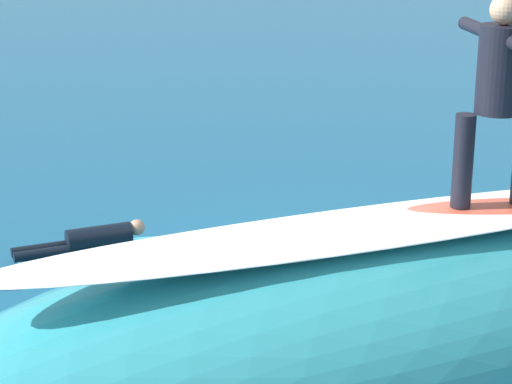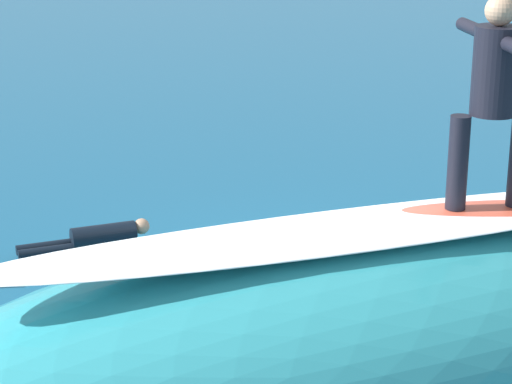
{
  "view_description": "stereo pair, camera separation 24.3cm",
  "coord_description": "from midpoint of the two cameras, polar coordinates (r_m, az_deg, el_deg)",
  "views": [
    {
      "loc": [
        1.86,
        9.46,
        4.38
      ],
      "look_at": [
        0.6,
        0.35,
        1.34
      ],
      "focal_mm": 69.78,
      "sensor_mm": 36.0,
      "label": 1
    },
    {
      "loc": [
        1.62,
        9.49,
        4.38
      ],
      "look_at": [
        0.6,
        0.35,
        1.34
      ],
      "focal_mm": 69.78,
      "sensor_mm": 36.0,
      "label": 2
    }
  ],
  "objects": [
    {
      "name": "ground_plane",
      "position": [
        10.58,
        2.29,
        -6.16
      ],
      "size": [
        120.0,
        120.0,
        0.0
      ],
      "primitive_type": "plane",
      "color": "#145175"
    },
    {
      "name": "wave_crest",
      "position": [
        7.9,
        5.09,
        -8.23
      ],
      "size": [
        7.36,
        4.07,
        1.72
      ],
      "primitive_type": "ellipsoid",
      "rotation": [
        0.0,
        0.0,
        0.23
      ],
      "color": "teal",
      "rests_on": "ground_plane"
    },
    {
      "name": "wave_foam_lip",
      "position": [
        7.54,
        5.28,
        -2.08
      ],
      "size": [
        5.97,
        2.22,
        0.08
      ],
      "primitive_type": "ellipsoid",
      "rotation": [
        0.0,
        0.0,
        0.23
      ],
      "color": "white",
      "rests_on": "wave_crest"
    },
    {
      "name": "surfboard_riding",
      "position": [
        8.07,
        12.4,
        -1.02
      ],
      "size": [
        2.08,
        0.6,
        0.09
      ],
      "primitive_type": "ellipsoid",
      "rotation": [
        0.0,
        0.0,
        0.04
      ],
      "color": "#E0563D",
      "rests_on": "wave_crest"
    },
    {
      "name": "surfer_riding",
      "position": [
        7.8,
        12.9,
        5.97
      ],
      "size": [
        0.66,
        1.57,
        1.65
      ],
      "rotation": [
        0.0,
        0.0,
        0.04
      ],
      "color": "black",
      "rests_on": "surfboard_riding"
    },
    {
      "name": "surfboard_paddling",
      "position": [
        11.95,
        -9.53,
        -3.3
      ],
      "size": [
        2.02,
        1.01,
        0.06
      ],
      "primitive_type": "ellipsoid",
      "rotation": [
        0.0,
        0.0,
        -2.88
      ],
      "color": "#33B2D1",
      "rests_on": "ground_plane"
    },
    {
      "name": "surfer_paddling",
      "position": [
        11.87,
        -10.13,
        -2.69
      ],
      "size": [
        1.56,
        0.62,
        0.28
      ],
      "rotation": [
        0.0,
        0.0,
        -2.88
      ],
      "color": "black",
      "rests_on": "surfboard_paddling"
    },
    {
      "name": "foam_patch_mid",
      "position": [
        9.99,
        -10.11,
        -7.64
      ],
      "size": [
        1.0,
        1.01,
        0.11
      ],
      "primitive_type": "ellipsoid",
      "rotation": [
        0.0,
        0.0,
        1.39
      ],
      "color": "white",
      "rests_on": "ground_plane"
    }
  ]
}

